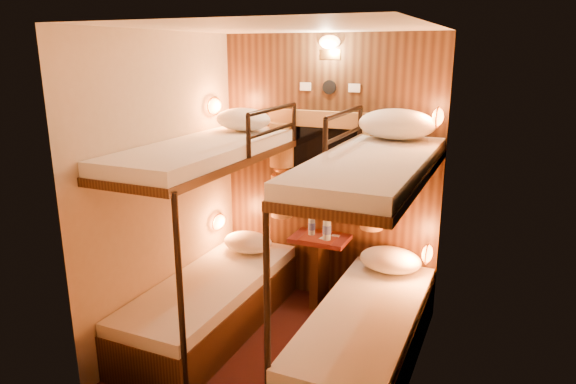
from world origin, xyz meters
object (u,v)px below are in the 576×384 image
at_px(bottle_right, 327,228).
at_px(bottle_left, 312,225).
at_px(bunk_right, 367,296).
at_px(table, 320,261).
at_px(bunk_left, 212,267).

bearing_deg(bottle_right, bottle_left, 158.40).
bearing_deg(bunk_right, table, 129.67).
height_order(bunk_right, bottle_left, bunk_right).
bearing_deg(bunk_left, bunk_right, 0.00).
bearing_deg(bottle_left, table, -6.33).
relative_size(bunk_left, bottle_left, 8.69).
bearing_deg(bunk_left, bottle_right, 44.74).
height_order(bunk_left, bottle_right, bunk_left).
distance_m(table, bottle_left, 0.34).
distance_m(bunk_right, bottle_right, 0.94).
bearing_deg(bunk_right, bottle_left, 132.83).
bearing_deg(bottle_left, bunk_left, -125.46).
relative_size(bunk_left, bottle_right, 7.36).
height_order(table, bottle_right, bottle_right).
xyz_separation_m(bunk_right, bottle_left, (-0.73, 0.79, 0.19)).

